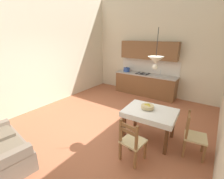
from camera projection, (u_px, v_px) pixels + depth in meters
ground_plane at (105, 127)px, 4.46m from camera, size 5.83×7.11×0.10m
wall_back at (154, 47)px, 6.38m from camera, size 5.83×0.12×3.95m
wall_left at (41, 49)px, 5.25m from camera, size 0.12×7.11×3.95m
kitchen_cabinetry at (146, 75)px, 6.56m from camera, size 2.57×0.63×2.20m
dining_table at (150, 116)px, 3.71m from camera, size 1.22×0.95×0.75m
dining_chair_camera_side at (132, 142)px, 3.07m from camera, size 0.47×0.47×0.93m
dining_chair_window_side at (193, 136)px, 3.25m from camera, size 0.48×0.48×0.93m
fruit_bowl at (148, 107)px, 3.72m from camera, size 0.30×0.30×0.12m
pendant_lamp at (156, 60)px, 3.15m from camera, size 0.32×0.32×0.80m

